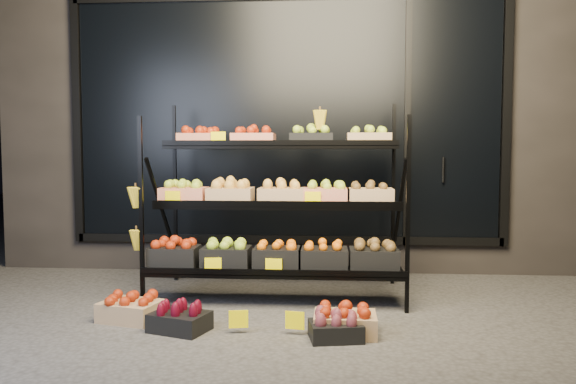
# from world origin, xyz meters

# --- Properties ---
(ground) EXTENTS (24.00, 24.00, 0.00)m
(ground) POSITION_xyz_m (0.00, 0.00, 0.00)
(ground) COLOR #514F4C
(ground) RESTS_ON ground
(building) EXTENTS (6.00, 2.08, 3.50)m
(building) POSITION_xyz_m (0.00, 2.59, 1.75)
(building) COLOR #2D2826
(building) RESTS_ON ground
(display_rack) EXTENTS (2.18, 1.02, 1.70)m
(display_rack) POSITION_xyz_m (-0.01, 0.60, 0.79)
(display_rack) COLOR black
(display_rack) RESTS_ON ground
(tag_floor_a) EXTENTS (0.13, 0.01, 0.12)m
(tag_floor_a) POSITION_xyz_m (-0.17, -0.40, 0.06)
(tag_floor_a) COLOR #FFE600
(tag_floor_a) RESTS_ON ground
(tag_floor_b) EXTENTS (0.13, 0.01, 0.12)m
(tag_floor_b) POSITION_xyz_m (0.21, -0.40, 0.06)
(tag_floor_b) COLOR #FFE600
(tag_floor_b) RESTS_ON ground
(floor_crate_left) EXTENTS (0.47, 0.40, 0.20)m
(floor_crate_left) POSITION_xyz_m (-1.00, -0.16, 0.10)
(floor_crate_left) COLOR tan
(floor_crate_left) RESTS_ON ground
(floor_crate_midleft) EXTENTS (0.44, 0.38, 0.19)m
(floor_crate_midleft) POSITION_xyz_m (-0.58, -0.37, 0.09)
(floor_crate_midleft) COLOR black
(floor_crate_midleft) RESTS_ON ground
(floor_crate_midright) EXTENTS (0.42, 0.31, 0.21)m
(floor_crate_midright) POSITION_xyz_m (0.54, -0.36, 0.10)
(floor_crate_midright) COLOR tan
(floor_crate_midright) RESTS_ON ground
(floor_crate_right) EXTENTS (0.37, 0.30, 0.18)m
(floor_crate_right) POSITION_xyz_m (0.48, -0.47, 0.08)
(floor_crate_right) COLOR black
(floor_crate_right) RESTS_ON ground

